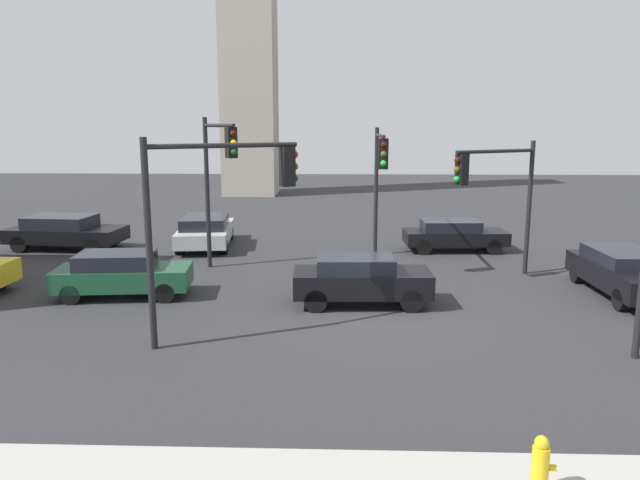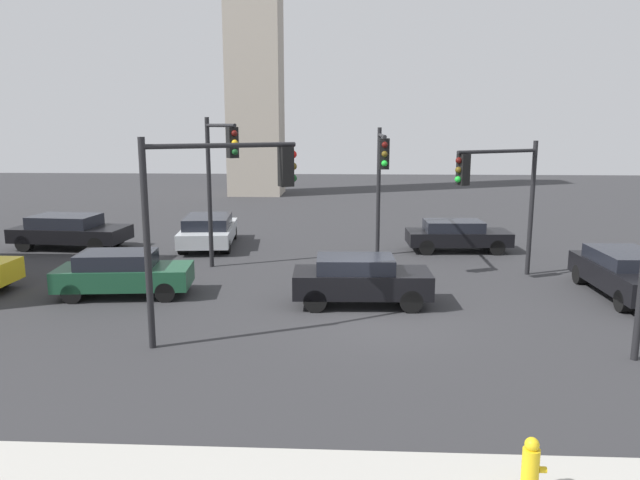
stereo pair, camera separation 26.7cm
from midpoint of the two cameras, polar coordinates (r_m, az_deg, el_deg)
ground_plane at (r=16.52m, az=5.70°, el=-7.51°), size 97.33×97.33×0.00m
traffic_light_0 at (r=20.79m, az=16.95°, el=5.20°), size 3.07×1.92×4.69m
traffic_light_1 at (r=14.58m, az=-8.95°, el=4.35°), size 3.40×2.08×4.95m
traffic_light_2 at (r=21.90m, az=6.22°, el=6.87°), size 0.32×4.47×5.12m
traffic_light_4 at (r=21.05m, az=-9.18°, el=7.05°), size 1.58×2.31×5.49m
fire_hydrant at (r=9.34m, az=20.29°, el=-19.68°), size 0.34×0.24×0.85m
car_1 at (r=17.52m, az=4.31°, el=-3.77°), size 4.04×1.78×1.45m
car_2 at (r=27.62m, az=-22.56°, el=0.83°), size 4.86×2.43×1.43m
car_3 at (r=26.32m, az=-10.30°, el=0.93°), size 2.58×4.92×1.36m
car_4 at (r=20.68m, az=27.61°, el=-2.80°), size 2.01×4.56×1.39m
car_6 at (r=25.59m, az=13.22°, el=0.48°), size 4.28×1.88×1.30m
car_7 at (r=19.35m, az=-17.95°, el=-3.01°), size 4.18×2.08×1.39m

